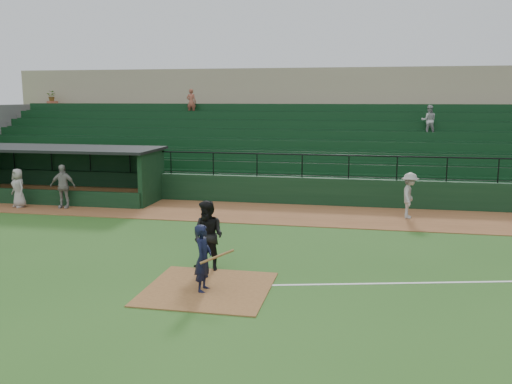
# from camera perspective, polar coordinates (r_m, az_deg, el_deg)

# --- Properties ---
(ground) EXTENTS (90.00, 90.00, 0.00)m
(ground) POSITION_cam_1_polar(r_m,az_deg,el_deg) (14.55, -3.92, -8.76)
(ground) COLOR #27521A
(ground) RESTS_ON ground
(warning_track) EXTENTS (40.00, 4.00, 0.03)m
(warning_track) POSITION_cam_1_polar(r_m,az_deg,el_deg) (22.10, 1.53, -2.24)
(warning_track) COLOR brown
(warning_track) RESTS_ON ground
(home_plate_dirt) EXTENTS (3.00, 3.00, 0.03)m
(home_plate_dirt) POSITION_cam_1_polar(r_m,az_deg,el_deg) (13.64, -5.04, -10.00)
(home_plate_dirt) COLOR brown
(home_plate_dirt) RESTS_ON ground
(stadium_structure) EXTENTS (38.00, 13.08, 6.40)m
(stadium_structure) POSITION_cam_1_polar(r_m,az_deg,el_deg) (30.07, 4.32, 5.35)
(stadium_structure) COLOR black
(stadium_structure) RESTS_ON ground
(dugout) EXTENTS (8.90, 3.20, 2.42)m
(dugout) POSITION_cam_1_polar(r_m,az_deg,el_deg) (26.71, -18.94, 2.20)
(dugout) COLOR black
(dugout) RESTS_ON ground
(batter_at_plate) EXTENTS (1.00, 0.67, 1.65)m
(batter_at_plate) POSITION_cam_1_polar(r_m,az_deg,el_deg) (13.26, -5.52, -6.89)
(batter_at_plate) COLOR black
(batter_at_plate) RESTS_ON ground
(umpire) EXTENTS (1.12, 0.99, 1.91)m
(umpire) POSITION_cam_1_polar(r_m,az_deg,el_deg) (14.81, -5.01, -4.58)
(umpire) COLOR black
(umpire) RESTS_ON ground
(runner) EXTENTS (0.82, 1.23, 1.77)m
(runner) POSITION_cam_1_polar(r_m,az_deg,el_deg) (21.84, 15.72, -0.35)
(runner) COLOR #9E9A94
(runner) RESTS_ON warning_track
(dugout_player_a) EXTENTS (1.12, 0.57, 1.84)m
(dugout_player_a) POSITION_cam_1_polar(r_m,az_deg,el_deg) (24.37, -19.50, 0.57)
(dugout_player_a) COLOR gray
(dugout_player_a) RESTS_ON warning_track
(dugout_player_b) EXTENTS (0.96, 0.85, 1.65)m
(dugout_player_b) POSITION_cam_1_polar(r_m,az_deg,el_deg) (25.24, -23.54, 0.39)
(dugout_player_b) COLOR #A19B97
(dugout_player_b) RESTS_ON warning_track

